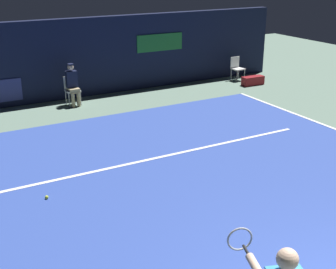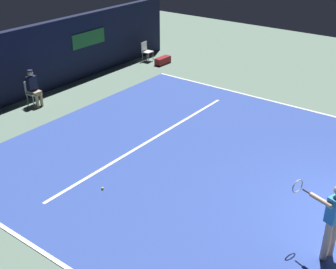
# 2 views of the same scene
# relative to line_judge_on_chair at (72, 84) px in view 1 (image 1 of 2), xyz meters

# --- Properties ---
(ground_plane) EXTENTS (31.87, 31.87, 0.00)m
(ground_plane) POSITION_rel_line_judge_on_chair_xyz_m (0.30, -7.00, -0.69)
(ground_plane) COLOR slate
(court_surface) EXTENTS (10.45, 10.88, 0.01)m
(court_surface) POSITION_rel_line_judge_on_chair_xyz_m (0.30, -7.00, -0.68)
(court_surface) COLOR #2D479E
(court_surface) RESTS_ON ground
(line_service) EXTENTS (8.15, 0.10, 0.01)m
(line_service) POSITION_rel_line_judge_on_chair_xyz_m (0.30, -5.10, -0.67)
(line_service) COLOR white
(line_service) RESTS_ON court_surface
(back_wall) EXTENTS (16.10, 0.33, 2.60)m
(back_wall) POSITION_rel_line_judge_on_chair_xyz_m (0.30, 0.89, 0.61)
(back_wall) COLOR #141933
(back_wall) RESTS_ON ground
(line_judge_on_chair) EXTENTS (0.44, 0.53, 1.32)m
(line_judge_on_chair) POSITION_rel_line_judge_on_chair_xyz_m (0.00, 0.00, 0.00)
(line_judge_on_chair) COLOR white
(line_judge_on_chair) RESTS_ON ground
(courtside_chair_near) EXTENTS (0.47, 0.45, 0.88)m
(courtside_chair_near) POSITION_rel_line_judge_on_chair_xyz_m (6.57, 0.17, -0.18)
(courtside_chair_near) COLOR white
(courtside_chair_near) RESTS_ON ground
(tennis_ball) EXTENTS (0.07, 0.07, 0.07)m
(tennis_ball) POSITION_rel_line_judge_on_chair_xyz_m (-2.47, -5.81, -0.64)
(tennis_ball) COLOR #CCE033
(tennis_ball) RESTS_ON court_surface
(equipment_bag) EXTENTS (0.85, 0.34, 0.32)m
(equipment_bag) POSITION_rel_line_judge_on_chair_xyz_m (6.63, -0.76, -0.53)
(equipment_bag) COLOR maroon
(equipment_bag) RESTS_ON ground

